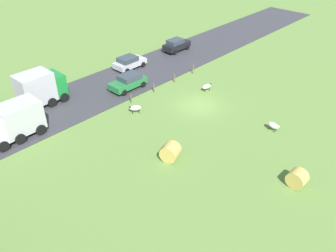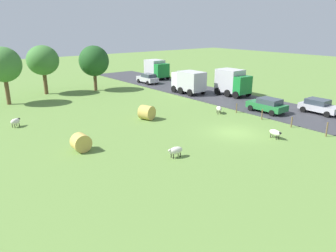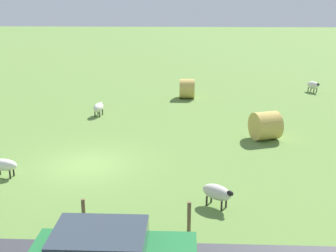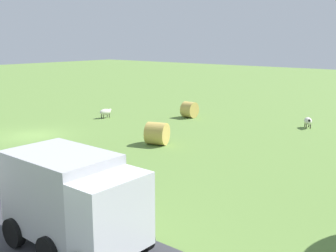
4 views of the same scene
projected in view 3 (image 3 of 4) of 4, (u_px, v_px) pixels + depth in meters
ground_plane at (89, 164)px, 18.86m from camera, size 160.00×160.00×0.00m
sheep_0 at (99, 107)px, 26.17m from camera, size 1.24×0.64×0.80m
sheep_1 at (4, 165)px, 17.46m from camera, size 0.68×1.29×0.78m
sheep_2 at (217, 192)px, 15.00m from camera, size 1.10×1.23×0.82m
sheep_3 at (313, 85)px, 32.47m from camera, size 1.14×1.00×0.82m
hay_bale_0 at (265, 126)px, 21.94m from camera, size 1.78×1.68×1.45m
hay_bale_1 at (187, 89)px, 30.56m from camera, size 1.38×1.06×1.38m
fence_post_2 at (84, 215)px, 13.51m from camera, size 0.12×0.12×1.08m
fence_post_3 at (189, 217)px, 13.38m from camera, size 0.12×0.12×1.05m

